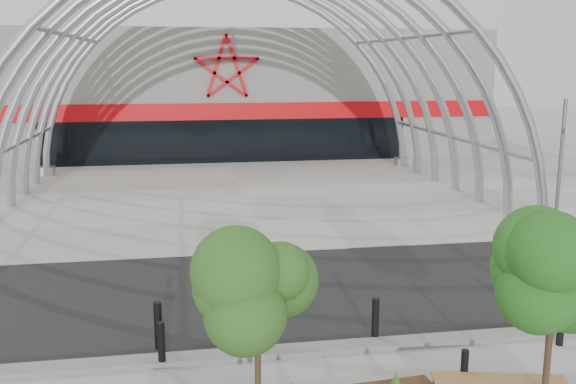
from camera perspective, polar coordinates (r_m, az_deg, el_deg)
ground at (r=14.26m, az=2.73°, el=-13.53°), size 140.00×140.00×0.00m
road at (r=17.43m, az=0.27°, el=-8.70°), size 140.00×7.00×0.02m
forecourt at (r=28.89m, az=-3.77°, el=-0.51°), size 60.00×17.00×0.04m
kerb at (r=14.02m, az=2.95°, el=-13.74°), size 60.00×0.50×0.12m
arena_building at (r=46.20m, az=-6.11°, el=8.94°), size 34.00×15.24×8.00m
vault_canopy at (r=28.89m, az=-3.77°, el=-0.51°), size 20.80×15.80×20.36m
signal_pole at (r=24.96m, az=23.06°, el=2.42°), size 0.32×0.66×4.75m
street_tree_0 at (r=10.78m, az=-2.78°, el=-7.74°), size 1.52×1.52×3.46m
street_tree_1 at (r=11.51m, az=22.57°, el=-7.54°), size 1.45×1.45×3.42m
bollard_0 at (r=13.45m, az=-11.19°, el=-13.15°), size 0.15×0.15×0.95m
bollard_1 at (r=14.18m, az=-11.46°, el=-11.57°), size 0.17×0.17×1.06m
bollard_2 at (r=14.42m, az=7.77°, el=-11.19°), size 0.16×0.16×0.99m
bollard_3 at (r=12.64m, az=15.38°, el=-15.20°), size 0.14×0.14×0.88m
bollard_4 at (r=15.30m, az=23.10°, el=-10.74°), size 0.15×0.15×0.97m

